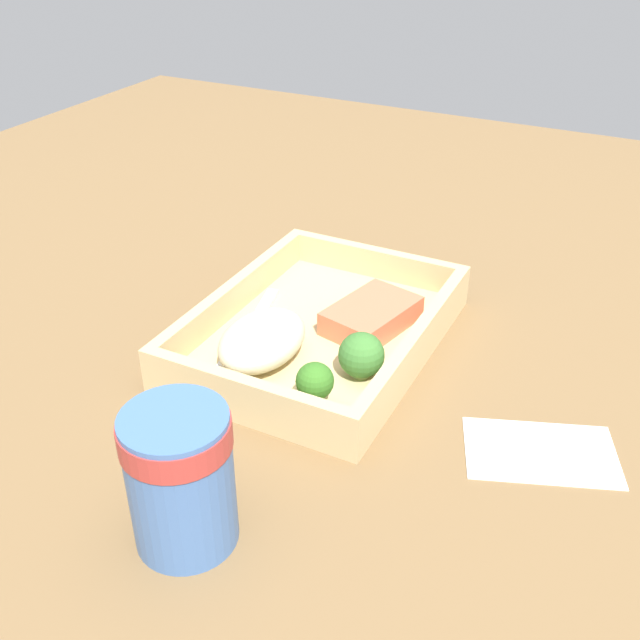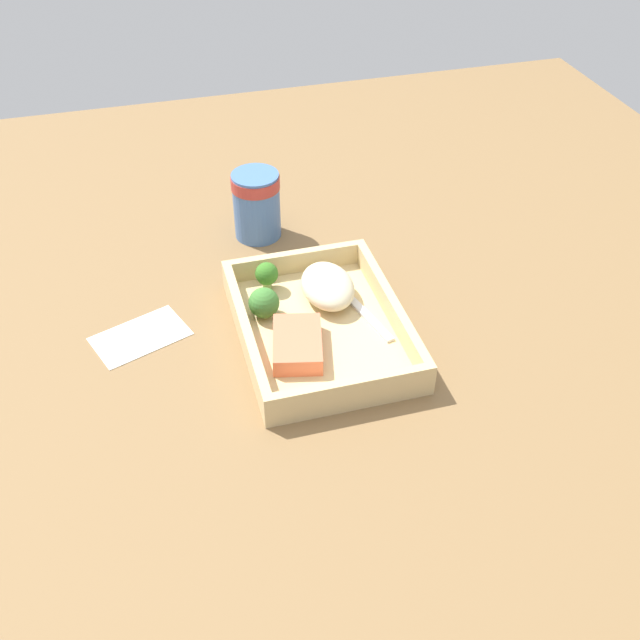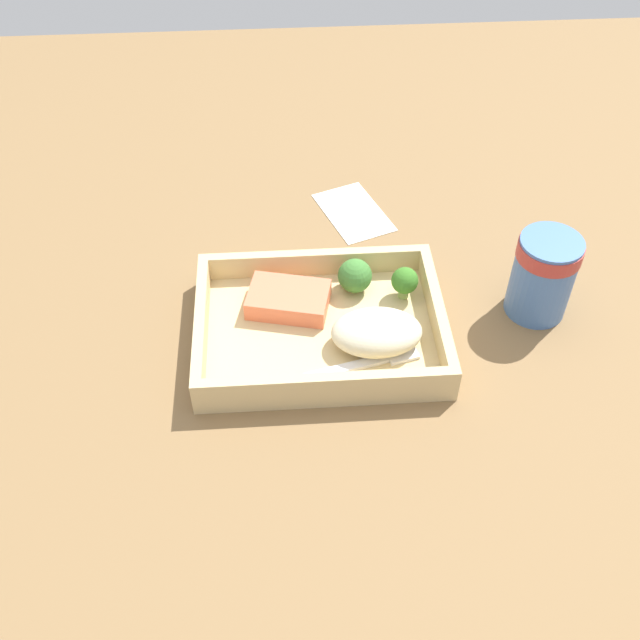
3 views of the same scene
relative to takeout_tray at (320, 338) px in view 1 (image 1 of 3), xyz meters
The scene contains 10 objects.
ground_plane 1.60cm from the takeout_tray, ahead, with size 160.00×160.00×2.00cm, color brown.
takeout_tray is the anchor object (origin of this frame).
tray_rim 2.20cm from the takeout_tray, ahead, with size 27.92×20.66×3.19cm.
salmon_fillet 5.47cm from the takeout_tray, 131.57° to the left, with size 9.24×6.03×2.39cm, color #E36E4C.
mashed_potatoes 7.16cm from the takeout_tray, 24.33° to the right, with size 10.12×6.96×3.94cm, color beige.
broccoli_floret_1 11.70cm from the takeout_tray, 24.75° to the left, with size 3.19×3.19×4.16cm.
broccoli_floret_2 8.29cm from the takeout_tray, 54.29° to the left, with size 4.08×4.08×4.23cm.
fork 7.03cm from the takeout_tray, 56.67° to the right, with size 15.73×5.44×0.44cm.
paper_cup 26.48cm from the takeout_tray, ahead, with size 7.30×7.30×10.47cm.
receipt_slip 23.52cm from the takeout_tray, 74.94° to the left, with size 7.35×11.86×0.24cm, color white.
Camera 1 is at (54.17, 27.48, 39.91)cm, focal length 42.00 mm.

